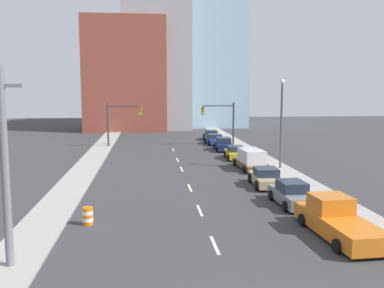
% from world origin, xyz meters
% --- Properties ---
extents(sidewalk_left, '(2.48, 96.45, 0.14)m').
position_xyz_m(sidewalk_left, '(-8.68, 48.22, 0.07)').
color(sidewalk_left, '#9E9B93').
rests_on(sidewalk_left, ground).
extents(sidewalk_right, '(2.48, 96.45, 0.14)m').
position_xyz_m(sidewalk_right, '(8.68, 48.22, 0.07)').
color(sidewalk_right, '#9E9B93').
rests_on(sidewalk_right, ground).
extents(lane_stripe_at_8m, '(0.16, 2.40, 0.01)m').
position_xyz_m(lane_stripe_at_8m, '(0.00, 8.25, 0.00)').
color(lane_stripe_at_8m, beige).
rests_on(lane_stripe_at_8m, ground).
extents(lane_stripe_at_14m, '(0.16, 2.40, 0.01)m').
position_xyz_m(lane_stripe_at_14m, '(0.00, 14.00, 0.00)').
color(lane_stripe_at_14m, beige).
rests_on(lane_stripe_at_14m, ground).
extents(lane_stripe_at_20m, '(0.16, 2.40, 0.01)m').
position_xyz_m(lane_stripe_at_20m, '(0.00, 19.96, 0.00)').
color(lane_stripe_at_20m, beige).
rests_on(lane_stripe_at_20m, ground).
extents(lane_stripe_at_27m, '(0.16, 2.40, 0.01)m').
position_xyz_m(lane_stripe_at_27m, '(0.00, 27.41, 0.00)').
color(lane_stripe_at_27m, beige).
rests_on(lane_stripe_at_27m, ground).
extents(lane_stripe_at_33m, '(0.16, 2.40, 0.01)m').
position_xyz_m(lane_stripe_at_33m, '(0.00, 32.66, 0.00)').
color(lane_stripe_at_33m, beige).
rests_on(lane_stripe_at_33m, ground).
extents(lane_stripe_at_40m, '(0.16, 2.40, 0.01)m').
position_xyz_m(lane_stripe_at_40m, '(0.00, 39.90, 0.00)').
color(lane_stripe_at_40m, beige).
rests_on(lane_stripe_at_40m, ground).
extents(building_brick_left, '(14.00, 16.00, 19.38)m').
position_xyz_m(building_brick_left, '(-6.73, 68.97, 9.69)').
color(building_brick_left, brown).
rests_on(building_brick_left, ground).
extents(building_office_center, '(12.00, 20.00, 28.04)m').
position_xyz_m(building_office_center, '(-1.24, 72.97, 14.02)').
color(building_office_center, '#99999E').
rests_on(building_office_center, ground).
extents(building_glass_right, '(13.00, 20.00, 36.12)m').
position_xyz_m(building_glass_right, '(9.20, 76.97, 18.06)').
color(building_glass_right, '#99B7CC').
rests_on(building_glass_right, ground).
extents(traffic_signal_left, '(4.28, 0.35, 5.52)m').
position_xyz_m(traffic_signal_left, '(-6.64, 43.32, 3.60)').
color(traffic_signal_left, '#38383D').
rests_on(traffic_signal_left, ground).
extents(traffic_signal_right, '(4.28, 0.35, 5.52)m').
position_xyz_m(traffic_signal_right, '(6.68, 43.32, 3.60)').
color(traffic_signal_right, '#38383D').
rests_on(traffic_signal_right, ground).
extents(utility_pole_left_near, '(1.60, 0.32, 8.12)m').
position_xyz_m(utility_pole_left_near, '(-8.62, 6.53, 4.18)').
color(utility_pole_left_near, slate).
rests_on(utility_pole_left_near, ground).
extents(traffic_barrel, '(0.56, 0.56, 0.95)m').
position_xyz_m(traffic_barrel, '(-6.27, 11.96, 0.47)').
color(traffic_barrel, orange).
rests_on(traffic_barrel, ground).
extents(street_lamp, '(0.44, 0.44, 8.07)m').
position_xyz_m(street_lamp, '(8.88, 26.45, 4.69)').
color(street_lamp, '#4C4C51').
rests_on(street_lamp, ground).
extents(pickup_truck_orange, '(2.57, 6.28, 1.85)m').
position_xyz_m(pickup_truck_orange, '(6.19, 8.90, 0.76)').
color(pickup_truck_orange, orange).
rests_on(pickup_truck_orange, ground).
extents(sedan_gray, '(2.09, 4.42, 1.52)m').
position_xyz_m(sedan_gray, '(5.86, 14.60, 0.69)').
color(sedan_gray, slate).
rests_on(sedan_gray, ground).
extents(sedan_tan, '(2.32, 4.36, 1.39)m').
position_xyz_m(sedan_tan, '(5.72, 19.91, 0.64)').
color(sedan_tan, tan).
rests_on(sedan_tan, ground).
extents(box_truck_brown, '(2.43, 5.61, 1.83)m').
position_xyz_m(box_truck_brown, '(6.25, 26.78, 0.88)').
color(box_truck_brown, brown).
rests_on(box_truck_brown, ground).
extents(sedan_yellow, '(2.20, 4.28, 1.35)m').
position_xyz_m(sedan_yellow, '(6.04, 32.66, 0.62)').
color(sedan_yellow, gold).
rests_on(sedan_yellow, ground).
extents(sedan_navy, '(2.25, 4.59, 1.54)m').
position_xyz_m(sedan_navy, '(5.92, 38.98, 0.69)').
color(sedan_navy, '#141E47').
rests_on(sedan_navy, ground).
extents(sedan_blue, '(2.35, 4.40, 1.36)m').
position_xyz_m(sedan_blue, '(5.72, 44.56, 0.63)').
color(sedan_blue, navy).
rests_on(sedan_blue, ground).
extents(sedan_teal, '(2.07, 4.37, 1.41)m').
position_xyz_m(sedan_teal, '(6.04, 49.53, 0.65)').
color(sedan_teal, '#196B75').
rests_on(sedan_teal, ground).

